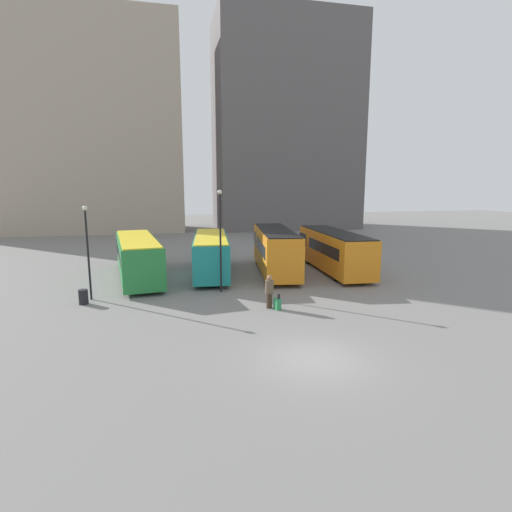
# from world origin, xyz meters

# --- Properties ---
(ground_plane) EXTENTS (160.00, 160.00, 0.00)m
(ground_plane) POSITION_xyz_m (0.00, 0.00, 0.00)
(ground_plane) COLOR slate
(building_block_left) EXTENTS (28.94, 10.56, 29.69)m
(building_block_left) POSITION_xyz_m (-17.13, 48.78, 14.84)
(building_block_left) COLOR tan
(building_block_left) RESTS_ON ground_plane
(building_block_right) EXTENTS (21.85, 12.28, 31.60)m
(building_block_right) POSITION_xyz_m (13.58, 48.78, 15.80)
(building_block_right) COLOR #5B5656
(building_block_right) RESTS_ON ground_plane
(bus_0) EXTENTS (3.97, 10.96, 2.99)m
(bus_0) POSITION_xyz_m (-7.47, 15.81, 1.63)
(bus_0) COLOR #237A38
(bus_0) RESTS_ON ground_plane
(bus_1) EXTENTS (3.55, 10.24, 2.96)m
(bus_1) POSITION_xyz_m (-2.11, 16.17, 1.61)
(bus_1) COLOR #19847F
(bus_1) RESTS_ON ground_plane
(bus_2) EXTENTS (3.89, 10.48, 3.36)m
(bus_2) POSITION_xyz_m (2.78, 15.56, 1.82)
(bus_2) COLOR orange
(bus_2) RESTS_ON ground_plane
(bus_3) EXTENTS (3.16, 10.72, 3.12)m
(bus_3) POSITION_xyz_m (7.46, 15.16, 1.69)
(bus_3) COLOR orange
(bus_3) RESTS_ON ground_plane
(traveler) EXTENTS (0.58, 0.58, 1.85)m
(traveler) POSITION_xyz_m (-0.01, 6.74, 1.10)
(traveler) COLOR #4C3828
(traveler) RESTS_ON ground_plane
(suitcase) EXTENTS (0.36, 0.46, 0.91)m
(suitcase) POSITION_xyz_m (0.35, 6.37, 0.32)
(suitcase) COLOR #28844C
(suitcase) RESTS_ON ground_plane
(lamp_post_0) EXTENTS (0.28, 0.28, 5.53)m
(lamp_post_0) POSITION_xyz_m (-9.89, 10.75, 3.27)
(lamp_post_0) COLOR black
(lamp_post_0) RESTS_ON ground_plane
(lamp_post_1) EXTENTS (0.28, 0.28, 6.42)m
(lamp_post_1) POSITION_xyz_m (-2.13, 10.66, 3.73)
(lamp_post_1) COLOR black
(lamp_post_1) RESTS_ON ground_plane
(trash_bin) EXTENTS (0.52, 0.52, 0.85)m
(trash_bin) POSITION_xyz_m (-10.15, 9.81, 0.42)
(trash_bin) COLOR black
(trash_bin) RESTS_ON ground_plane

